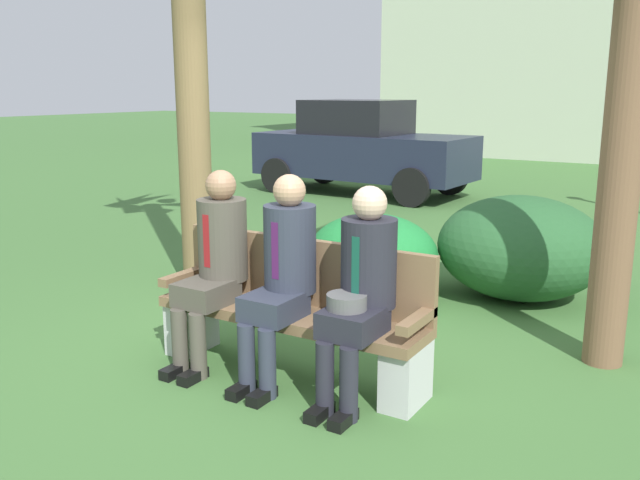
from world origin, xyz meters
name	(u,v)px	position (x,y,z in m)	size (l,w,h in m)	color
ground_plane	(283,357)	(0.00, 0.00, 0.00)	(80.00, 80.00, 0.00)	#3F6A33
park_bench	(293,312)	(0.20, -0.16, 0.42)	(1.91, 0.44, 0.90)	brown
seated_man_left	(215,258)	(-0.36, -0.28, 0.75)	(0.34, 0.72, 1.34)	#4C473D
seated_man_middle	(283,268)	(0.20, -0.28, 0.75)	(0.34, 0.72, 1.35)	#2D3342
seated_man_right	(361,285)	(0.78, -0.29, 0.73)	(0.34, 0.72, 1.32)	#23232D
shrub_near_bench	(373,255)	(-0.15, 1.68, 0.38)	(1.22, 1.12, 0.76)	#1F7935
shrub_mid_lawn	(354,254)	(-0.50, 1.97, 0.28)	(0.90, 0.82, 0.56)	#237220
shrub_far_lawn	(520,247)	(1.03, 2.31, 0.47)	(1.51, 1.38, 0.94)	#26562C
parked_car_near	(362,148)	(-3.16, 7.11, 0.84)	(3.97, 1.85, 1.68)	#1E2338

